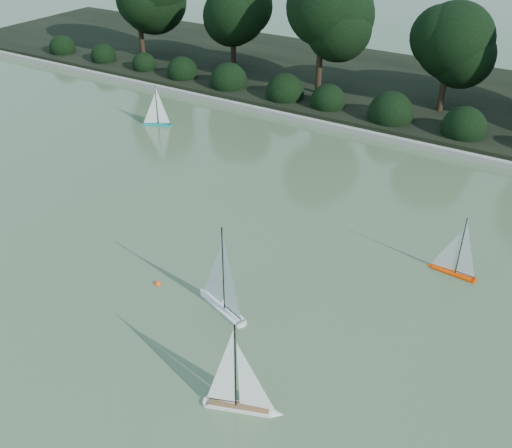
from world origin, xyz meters
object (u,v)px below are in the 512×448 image
at_px(sailboat_white_b, 245,397).
at_px(sailboat_teal, 155,119).
at_px(sailboat_white_a, 219,293).
at_px(race_buoy, 158,284).
at_px(sailboat_orange, 451,263).

distance_m(sailboat_white_b, sailboat_teal, 11.32).
bearing_deg(sailboat_white_a, race_buoy, -176.12).
height_order(sailboat_white_b, sailboat_teal, sailboat_white_b).
bearing_deg(sailboat_teal, sailboat_orange, -16.12).
xyz_separation_m(sailboat_white_a, sailboat_white_b, (1.65, -1.73, -0.04)).
distance_m(sailboat_white_a, race_buoy, 1.41).
xyz_separation_m(sailboat_white_a, sailboat_teal, (-6.58, 6.05, -0.08)).
relative_size(sailboat_white_a, sailboat_white_b, 1.13).
relative_size(sailboat_teal, race_buoy, 10.77).
bearing_deg(sailboat_orange, sailboat_teal, 163.88).
relative_size(sailboat_white_a, race_buoy, 14.75).
distance_m(sailboat_orange, race_buoy, 5.71).
xyz_separation_m(sailboat_white_b, sailboat_teal, (-8.23, 7.78, -0.04)).
bearing_deg(sailboat_teal, sailboat_white_b, -43.37).
bearing_deg(sailboat_white_a, sailboat_teal, 137.42).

